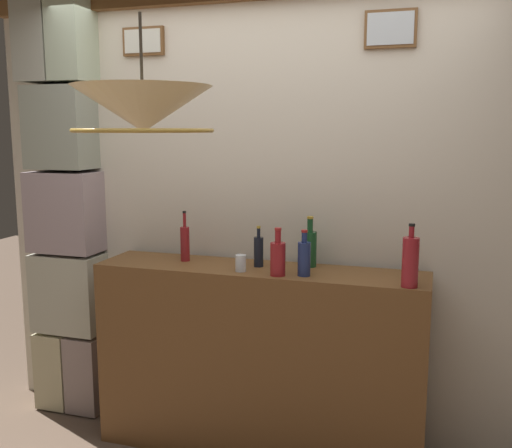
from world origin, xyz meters
TOP-DOWN VIEW (x-y plane):
  - panelled_rear_partition at (-0.00, 1.10)m, footprint 3.53×0.15m
  - stone_pillar at (-1.31, 0.97)m, footprint 0.45×0.29m
  - bar_shelf_unit at (0.00, 0.82)m, footprint 1.81×0.40m
  - liquor_bottle_rum at (0.80, 0.67)m, footprint 0.08×0.08m
  - liquor_bottle_brandy at (-0.01, 0.85)m, footprint 0.05×0.05m
  - liquor_bottle_tequila at (0.14, 0.70)m, footprint 0.08×0.08m
  - liquor_bottle_port at (0.27, 0.73)m, footprint 0.07×0.07m
  - liquor_bottle_bourbon at (-0.45, 0.86)m, footprint 0.05×0.05m
  - liquor_bottle_amaro at (0.25, 0.94)m, footprint 0.08×0.08m
  - glass_tumbler_rocks at (-0.07, 0.72)m, footprint 0.06×0.06m
  - pendant_lamp at (-0.19, -0.08)m, footprint 0.54×0.54m

SIDE VIEW (x-z plane):
  - bar_shelf_unit at x=0.00m, z-range 0.00..1.06m
  - glass_tumbler_rocks at x=-0.07m, z-range 1.06..1.15m
  - liquor_bottle_brandy at x=-0.01m, z-range 1.04..1.26m
  - liquor_bottle_tequila at x=0.14m, z-range 1.03..1.28m
  - liquor_bottle_port at x=0.27m, z-range 1.04..1.28m
  - liquor_bottle_bourbon at x=-0.45m, z-range 1.02..1.31m
  - liquor_bottle_amaro at x=0.25m, z-range 1.03..1.31m
  - liquor_bottle_rum at x=0.80m, z-range 1.03..1.34m
  - stone_pillar at x=-1.31m, z-range 0.00..2.57m
  - panelled_rear_partition at x=0.00m, z-range 0.08..2.73m
  - pendant_lamp at x=-0.19m, z-range 1.65..2.10m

